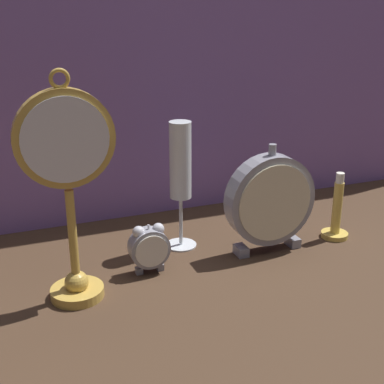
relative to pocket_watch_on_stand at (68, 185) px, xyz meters
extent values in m
plane|color=#422D1E|center=(0.22, -0.02, -0.19)|extent=(4.00, 4.00, 0.00)
cube|color=#8460A8|center=(0.22, 0.30, 0.13)|extent=(1.73, 0.01, 0.65)
cylinder|color=gold|center=(0.00, 0.00, -0.18)|extent=(0.09, 0.09, 0.02)
sphere|color=gold|center=(0.00, 0.00, -0.17)|extent=(0.04, 0.04, 0.04)
cylinder|color=gold|center=(0.00, 0.00, -0.09)|extent=(0.01, 0.01, 0.17)
cylinder|color=gold|center=(0.00, 0.00, 0.07)|extent=(0.15, 0.02, 0.15)
cylinder|color=silver|center=(0.00, -0.01, 0.07)|extent=(0.13, 0.00, 0.13)
torus|color=gold|center=(0.00, 0.00, 0.16)|extent=(0.03, 0.01, 0.03)
cube|color=gray|center=(0.11, 0.04, -0.19)|extent=(0.01, 0.01, 0.01)
cube|color=gray|center=(0.15, 0.04, -0.19)|extent=(0.01, 0.01, 0.01)
cylinder|color=gray|center=(0.13, 0.04, -0.14)|extent=(0.07, 0.03, 0.07)
cylinder|color=silver|center=(0.13, 0.02, -0.14)|extent=(0.06, 0.00, 0.06)
sphere|color=silver|center=(0.12, 0.04, -0.11)|extent=(0.02, 0.02, 0.02)
sphere|color=silver|center=(0.15, 0.04, -0.11)|extent=(0.02, 0.02, 0.02)
cylinder|color=silver|center=(0.13, 0.04, -0.11)|extent=(0.00, 0.00, 0.01)
cube|color=gray|center=(0.31, 0.04, -0.18)|extent=(0.02, 0.03, 0.02)
cube|color=gray|center=(0.43, 0.04, -0.18)|extent=(0.02, 0.03, 0.02)
cylinder|color=gray|center=(0.37, 0.04, -0.09)|extent=(0.17, 0.04, 0.17)
cylinder|color=beige|center=(0.37, 0.02, -0.09)|extent=(0.15, 0.00, 0.15)
cylinder|color=gray|center=(0.37, 0.04, 0.01)|extent=(0.01, 0.01, 0.02)
cylinder|color=silver|center=(0.22, 0.12, -0.19)|extent=(0.06, 0.06, 0.01)
cylinder|color=silver|center=(0.22, 0.12, -0.14)|extent=(0.01, 0.01, 0.10)
cylinder|color=white|center=(0.22, 0.12, -0.02)|extent=(0.04, 0.04, 0.15)
cylinder|color=beige|center=(0.22, 0.12, -0.04)|extent=(0.04, 0.04, 0.09)
cylinder|color=gold|center=(0.53, 0.04, -0.19)|extent=(0.05, 0.05, 0.01)
cylinder|color=gold|center=(0.53, 0.04, -0.13)|extent=(0.02, 0.02, 0.11)
cylinder|color=silver|center=(0.53, 0.04, -0.07)|extent=(0.02, 0.02, 0.02)
camera|label=1|loc=(-0.10, -0.77, 0.27)|focal=50.00mm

